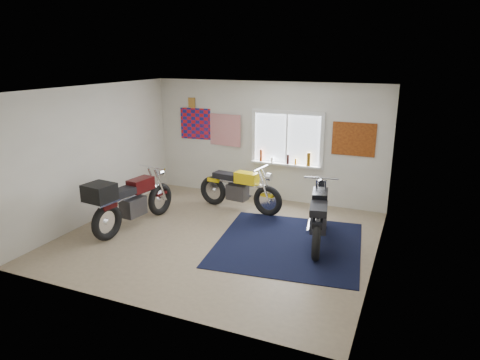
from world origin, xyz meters
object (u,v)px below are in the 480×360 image
at_px(yellow_triumph, 239,190).
at_px(maroon_tourer, 128,201).
at_px(black_chrome_bike, 319,217).
at_px(navy_rug, 288,244).

relative_size(yellow_triumph, maroon_tourer, 0.93).
bearing_deg(black_chrome_bike, yellow_triumph, 52.64).
relative_size(navy_rug, maroon_tourer, 1.20).
distance_m(yellow_triumph, maroon_tourer, 2.38).
relative_size(navy_rug, yellow_triumph, 1.28).
xyz_separation_m(yellow_triumph, black_chrome_bike, (1.96, -0.99, 0.02)).
bearing_deg(yellow_triumph, maroon_tourer, -122.39).
bearing_deg(navy_rug, black_chrome_bike, 34.15).
height_order(navy_rug, maroon_tourer, maroon_tourer).
bearing_deg(navy_rug, maroon_tourer, -170.04).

